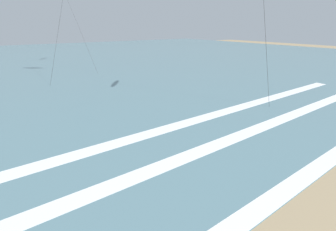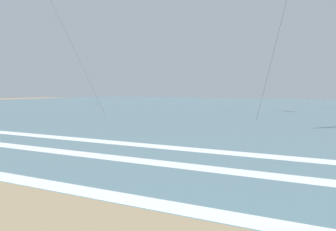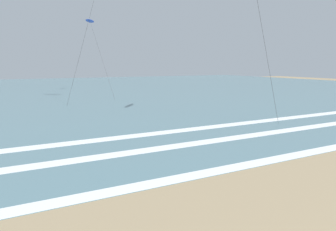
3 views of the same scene
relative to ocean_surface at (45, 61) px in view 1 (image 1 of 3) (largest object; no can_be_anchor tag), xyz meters
The scene contains 4 objects.
ocean_surface is the anchor object (origin of this frame).
wave_foam_shoreline 44.62m from the ocean_surface, 91.62° to the right, with size 47.46×0.75×0.01m, color white.
wave_foam_mid_break 40.53m from the ocean_surface, 92.25° to the right, with size 58.98×0.89×0.01m, color white.
wave_foam_outer_break 37.28m from the ocean_surface, 91.34° to the right, with size 46.24×0.97×0.01m, color white.
Camera 1 is at (-5.81, 6.52, 5.98)m, focal length 24.38 mm.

